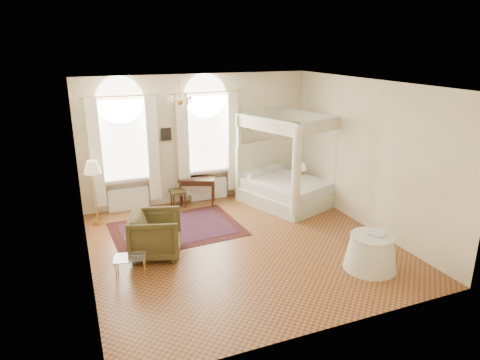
{
  "coord_description": "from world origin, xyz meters",
  "views": [
    {
      "loc": [
        -3.08,
        -7.46,
        4.03
      ],
      "look_at": [
        0.11,
        0.4,
        1.3
      ],
      "focal_mm": 32.0,
      "sensor_mm": 36.0,
      "label": 1
    }
  ],
  "objects_px": {
    "writing_desk": "(197,182)",
    "armchair": "(156,235)",
    "coffee_table": "(130,259)",
    "stool": "(178,193)",
    "canopy_bed": "(287,184)",
    "nightstand": "(300,186)",
    "side_table": "(371,252)",
    "floor_lamp": "(92,170)"
  },
  "relations": [
    {
      "from": "canopy_bed",
      "to": "stool",
      "type": "height_order",
      "value": "canopy_bed"
    },
    {
      "from": "writing_desk",
      "to": "floor_lamp",
      "type": "height_order",
      "value": "floor_lamp"
    },
    {
      "from": "stool",
      "to": "armchair",
      "type": "bearing_deg",
      "value": -113.36
    },
    {
      "from": "writing_desk",
      "to": "side_table",
      "type": "bearing_deg",
      "value": -65.75
    },
    {
      "from": "coffee_table",
      "to": "side_table",
      "type": "distance_m",
      "value": 4.4
    },
    {
      "from": "coffee_table",
      "to": "side_table",
      "type": "relative_size",
      "value": 0.65
    },
    {
      "from": "stool",
      "to": "coffee_table",
      "type": "xyz_separation_m",
      "value": [
        -1.64,
        -3.07,
        -0.02
      ]
    },
    {
      "from": "nightstand",
      "to": "armchair",
      "type": "height_order",
      "value": "armchair"
    },
    {
      "from": "armchair",
      "to": "side_table",
      "type": "distance_m",
      "value": 4.12
    },
    {
      "from": "nightstand",
      "to": "side_table",
      "type": "bearing_deg",
      "value": -100.82
    },
    {
      "from": "stool",
      "to": "writing_desk",
      "type": "bearing_deg",
      "value": 2.46
    },
    {
      "from": "stool",
      "to": "floor_lamp",
      "type": "distance_m",
      "value": 2.25
    },
    {
      "from": "floor_lamp",
      "to": "canopy_bed",
      "type": "bearing_deg",
      "value": -5.57
    },
    {
      "from": "writing_desk",
      "to": "floor_lamp",
      "type": "distance_m",
      "value": 2.66
    },
    {
      "from": "canopy_bed",
      "to": "stool",
      "type": "relative_size",
      "value": 5.82
    },
    {
      "from": "canopy_bed",
      "to": "stool",
      "type": "distance_m",
      "value": 2.82
    },
    {
      "from": "nightstand",
      "to": "floor_lamp",
      "type": "bearing_deg",
      "value": 178.84
    },
    {
      "from": "nightstand",
      "to": "side_table",
      "type": "relative_size",
      "value": 0.62
    },
    {
      "from": "writing_desk",
      "to": "armchair",
      "type": "distance_m",
      "value": 2.92
    },
    {
      "from": "nightstand",
      "to": "armchair",
      "type": "bearing_deg",
      "value": -155.91
    },
    {
      "from": "floor_lamp",
      "to": "armchair",
      "type": "bearing_deg",
      "value": -64.86
    },
    {
      "from": "armchair",
      "to": "coffee_table",
      "type": "height_order",
      "value": "armchair"
    },
    {
      "from": "stool",
      "to": "side_table",
      "type": "bearing_deg",
      "value": -60.26
    },
    {
      "from": "coffee_table",
      "to": "floor_lamp",
      "type": "height_order",
      "value": "floor_lamp"
    },
    {
      "from": "stool",
      "to": "armchair",
      "type": "relative_size",
      "value": 0.46
    },
    {
      "from": "writing_desk",
      "to": "stool",
      "type": "height_order",
      "value": "writing_desk"
    },
    {
      "from": "coffee_table",
      "to": "canopy_bed",
      "type": "bearing_deg",
      "value": 27.31
    },
    {
      "from": "writing_desk",
      "to": "coffee_table",
      "type": "distance_m",
      "value": 3.79
    },
    {
      "from": "writing_desk",
      "to": "canopy_bed",
      "type": "bearing_deg",
      "value": -21.65
    },
    {
      "from": "nightstand",
      "to": "stool",
      "type": "bearing_deg",
      "value": 171.63
    },
    {
      "from": "canopy_bed",
      "to": "writing_desk",
      "type": "bearing_deg",
      "value": 158.35
    },
    {
      "from": "nightstand",
      "to": "armchair",
      "type": "relative_size",
      "value": 0.62
    },
    {
      "from": "floor_lamp",
      "to": "stool",
      "type": "bearing_deg",
      "value": 10.64
    },
    {
      "from": "coffee_table",
      "to": "writing_desk",
      "type": "bearing_deg",
      "value": 54.98
    },
    {
      "from": "nightstand",
      "to": "stool",
      "type": "height_order",
      "value": "nightstand"
    },
    {
      "from": "coffee_table",
      "to": "nightstand",
      "type": "bearing_deg",
      "value": 27.67
    },
    {
      "from": "nightstand",
      "to": "side_table",
      "type": "xyz_separation_m",
      "value": [
        -0.76,
        -3.96,
        0.02
      ]
    },
    {
      "from": "writing_desk",
      "to": "armchair",
      "type": "height_order",
      "value": "armchair"
    },
    {
      "from": "nightstand",
      "to": "canopy_bed",
      "type": "bearing_deg",
      "value": -149.84
    },
    {
      "from": "canopy_bed",
      "to": "stool",
      "type": "xyz_separation_m",
      "value": [
        -2.69,
        0.84,
        -0.16
      ]
    },
    {
      "from": "coffee_table",
      "to": "side_table",
      "type": "height_order",
      "value": "side_table"
    },
    {
      "from": "side_table",
      "to": "writing_desk",
      "type": "bearing_deg",
      "value": 114.25
    }
  ]
}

